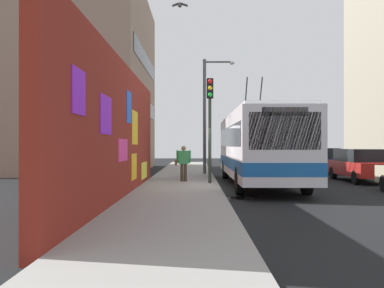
# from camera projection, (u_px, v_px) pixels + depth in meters

# --- Properties ---
(ground_plane) EXTENTS (80.00, 80.00, 0.00)m
(ground_plane) POSITION_uv_depth(u_px,v_px,m) (219.00, 189.00, 17.09)
(ground_plane) COLOR black
(sidewalk_slab) EXTENTS (48.00, 3.20, 0.15)m
(sidewalk_slab) POSITION_uv_depth(u_px,v_px,m) (180.00, 187.00, 17.10)
(sidewalk_slab) COLOR gray
(sidewalk_slab) RESTS_ON ground_plane
(graffiti_wall) EXTENTS (15.01, 0.32, 4.38)m
(graffiti_wall) POSITION_uv_depth(u_px,v_px,m) (121.00, 132.00, 13.63)
(graffiti_wall) COLOR maroon
(graffiti_wall) RESTS_ON ground_plane
(building_far_left) EXTENTS (13.41, 9.56, 12.23)m
(building_far_left) POSITION_uv_depth(u_px,v_px,m) (77.00, 83.00, 29.55)
(building_far_left) COLOR gray
(building_far_left) RESTS_ON ground_plane
(city_bus) EXTENTS (11.35, 2.66, 4.95)m
(city_bus) POSITION_uv_depth(u_px,v_px,m) (258.00, 145.00, 18.78)
(city_bus) COLOR silver
(city_bus) RESTS_ON ground_plane
(parked_car_red) EXTENTS (4.82, 1.76, 1.58)m
(parked_car_red) POSITION_uv_depth(u_px,v_px,m) (359.00, 164.00, 20.67)
(parked_car_red) COLOR #B21E19
(parked_car_red) RESTS_ON ground_plane
(parked_car_navy) EXTENTS (4.43, 1.92, 1.58)m
(parked_car_navy) POSITION_uv_depth(u_px,v_px,m) (321.00, 160.00, 27.08)
(parked_car_navy) COLOR navy
(parked_car_navy) RESTS_ON ground_plane
(parked_car_dark_gray) EXTENTS (4.60, 1.90, 1.58)m
(parked_car_dark_gray) POSITION_uv_depth(u_px,v_px,m) (299.00, 157.00, 32.89)
(parked_car_dark_gray) COLOR #38383D
(parked_car_dark_gray) RESTS_ON ground_plane
(pedestrian_midblock) EXTENTS (0.22, 0.72, 1.58)m
(pedestrian_midblock) POSITION_uv_depth(u_px,v_px,m) (183.00, 161.00, 18.99)
(pedestrian_midblock) COLOR #3F3326
(pedestrian_midblock) RESTS_ON sidewalk_slab
(traffic_light) EXTENTS (0.49, 0.28, 4.46)m
(traffic_light) POSITION_uv_depth(u_px,v_px,m) (210.00, 113.00, 18.09)
(traffic_light) COLOR #2D382D
(traffic_light) RESTS_ON sidewalk_slab
(street_lamp) EXTENTS (0.44, 1.79, 6.49)m
(street_lamp) POSITION_uv_depth(u_px,v_px,m) (208.00, 108.00, 24.17)
(street_lamp) COLOR #4C4C51
(street_lamp) RESTS_ON sidewalk_slab
(curbside_puddle) EXTENTS (1.01, 1.01, 0.00)m
(curbside_puddle) POSITION_uv_depth(u_px,v_px,m) (242.00, 198.00, 14.25)
(curbside_puddle) COLOR black
(curbside_puddle) RESTS_ON ground_plane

